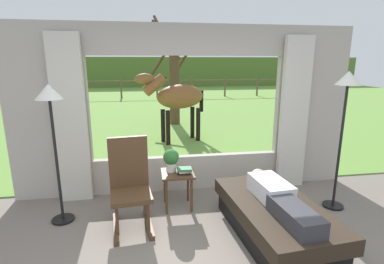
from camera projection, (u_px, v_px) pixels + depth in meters
name	position (u px, v px, depth m)	size (l,w,h in m)	color
back_wall_with_window	(187.00, 113.00, 4.48)	(5.20, 0.12, 2.55)	#ADA599
curtain_panel_left	(70.00, 121.00, 4.10)	(0.44, 0.10, 2.40)	beige
curtain_panel_right	(294.00, 114.00, 4.61)	(0.44, 0.10, 2.40)	beige
outdoor_pasture_lawn	(158.00, 101.00, 15.24)	(36.00, 21.68, 0.02)	olive
distant_hill_ridge	(153.00, 72.00, 24.41)	(36.00, 2.00, 2.40)	#526D2E
recliner_sofa	(274.00, 218.00, 3.42)	(1.04, 1.77, 0.42)	black
reclining_person	(277.00, 197.00, 3.30)	(0.39, 1.44, 0.22)	silver
rocking_chair	(130.00, 184.00, 3.58)	(0.54, 0.73, 1.12)	#4C331E
side_table	(178.00, 179.00, 4.04)	(0.44, 0.44, 0.52)	#4C331E
potted_plant	(171.00, 159.00, 4.02)	(0.22, 0.22, 0.32)	silver
book_stack	(184.00, 171.00, 3.97)	(0.21, 0.15, 0.08)	black
floor_lamp_left	(51.00, 113.00, 3.46)	(0.32, 0.32, 1.76)	black
floor_lamp_right	(346.00, 99.00, 3.79)	(0.32, 0.32, 1.90)	black
horse	(177.00, 97.00, 7.21)	(1.81, 0.93, 1.73)	brown
pasture_tree	(174.00, 74.00, 9.26)	(1.65, 1.56, 3.43)	#4C3823
pasture_fence_line	(157.00, 85.00, 16.55)	(16.10, 0.10, 1.10)	brown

